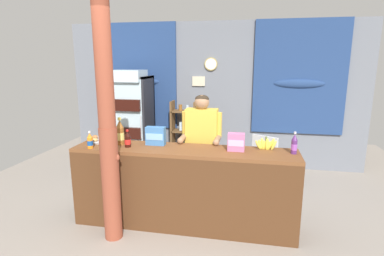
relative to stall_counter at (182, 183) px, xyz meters
The scene contains 16 objects.
ground_plane 1.02m from the stall_counter, 88.15° to the left, with size 7.48×7.48×0.00m, color gray.
back_wall_curtained 2.63m from the stall_counter, 89.06° to the left, with size 5.59×0.22×2.70m.
stall_counter is the anchor object (origin of this frame).
timber_post 1.03m from the stall_counter, 156.11° to the right, with size 0.22×0.20×2.58m.
drink_fridge 2.40m from the stall_counter, 125.94° to the left, with size 0.70×0.66×1.83m.
bottle_shelf_rack 2.26m from the stall_counter, 101.82° to the left, with size 0.48×0.28×1.26m.
plastic_lawn_chair 1.84m from the stall_counter, 55.02° to the left, with size 0.60×0.60×0.86m.
shopkeeper 0.72m from the stall_counter, 77.03° to the left, with size 0.53×0.42×1.56m.
soda_bottle_iced_tea 0.98m from the stall_counter, 169.44° to the left, with size 0.10×0.10×0.34m.
soda_bottle_orange_soda 1.19m from the stall_counter, behind, with size 0.07×0.07×0.21m.
soda_bottle_grape_soda 1.35m from the stall_counter, ahead, with size 0.07×0.07×0.25m.
soda_bottle_cola 0.83m from the stall_counter, behind, with size 0.07×0.07×0.21m.
snack_box_wafer 0.79m from the stall_counter, 13.79° to the left, with size 0.19×0.12×0.20m.
snack_box_biscuit 0.66m from the stall_counter, 150.31° to the left, with size 0.24×0.10×0.23m.
pastry_tray 1.22m from the stall_counter, 166.15° to the left, with size 0.37×0.37×0.07m.
banana_bunch 1.08m from the stall_counter, 15.54° to the left, with size 0.26×0.06×0.16m.
Camera 1 is at (0.72, -2.99, 1.98)m, focal length 28.45 mm.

